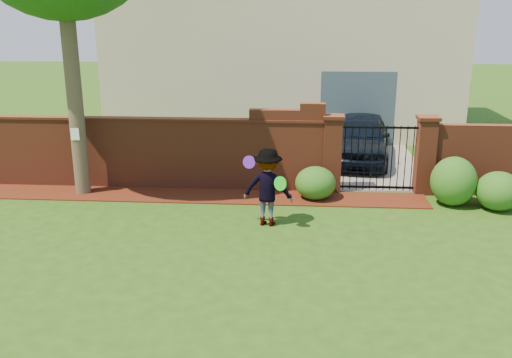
# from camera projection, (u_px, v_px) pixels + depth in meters

# --- Properties ---
(ground) EXTENTS (80.00, 80.00, 0.01)m
(ground) POSITION_uv_depth(u_px,v_px,m) (210.00, 257.00, 9.97)
(ground) COLOR #254A12
(ground) RESTS_ON ground
(mulch_bed) EXTENTS (11.10, 1.08, 0.03)m
(mulch_bed) POSITION_uv_depth(u_px,v_px,m) (191.00, 196.00, 13.21)
(mulch_bed) COLOR #3D150B
(mulch_bed) RESTS_ON ground
(brick_wall) EXTENTS (8.70, 0.31, 2.16)m
(brick_wall) POSITION_uv_depth(u_px,v_px,m) (152.00, 151.00, 13.65)
(brick_wall) COLOR maroon
(brick_wall) RESTS_ON ground
(brick_wall_return) EXTENTS (4.00, 0.25, 1.70)m
(brick_wall_return) POSITION_uv_depth(u_px,v_px,m) (511.00, 161.00, 13.10)
(brick_wall_return) COLOR maroon
(brick_wall_return) RESTS_ON ground
(pillar_left) EXTENTS (0.50, 0.50, 1.88)m
(pillar_left) POSITION_uv_depth(u_px,v_px,m) (332.00, 153.00, 13.35)
(pillar_left) COLOR maroon
(pillar_left) RESTS_ON ground
(pillar_right) EXTENTS (0.50, 0.50, 1.88)m
(pillar_right) POSITION_uv_depth(u_px,v_px,m) (425.00, 155.00, 13.20)
(pillar_right) COLOR maroon
(pillar_right) RESTS_ON ground
(iron_gate) EXTENTS (1.78, 0.03, 1.60)m
(iron_gate) POSITION_uv_depth(u_px,v_px,m) (378.00, 158.00, 13.30)
(iron_gate) COLOR black
(iron_gate) RESTS_ON ground
(driveway) EXTENTS (3.20, 8.00, 0.01)m
(driveway) POSITION_uv_depth(u_px,v_px,m) (359.00, 152.00, 17.37)
(driveway) COLOR slate
(driveway) RESTS_ON ground
(house) EXTENTS (12.40, 6.40, 6.30)m
(house) POSITION_uv_depth(u_px,v_px,m) (283.00, 42.00, 20.44)
(house) COLOR beige
(house) RESTS_ON ground
(car) EXTENTS (2.20, 4.25, 1.38)m
(car) POSITION_uv_depth(u_px,v_px,m) (360.00, 139.00, 16.00)
(car) COLOR black
(car) RESTS_ON ground
(paper_notice) EXTENTS (0.20, 0.01, 0.28)m
(paper_notice) POSITION_uv_depth(u_px,v_px,m) (75.00, 134.00, 12.84)
(paper_notice) COLOR white
(paper_notice) RESTS_ON tree
(shrub_left) EXTENTS (0.95, 0.95, 0.78)m
(shrub_left) POSITION_uv_depth(u_px,v_px,m) (315.00, 183.00, 12.93)
(shrub_left) COLOR #195419
(shrub_left) RESTS_ON ground
(shrub_middle) EXTENTS (1.02, 1.02, 1.12)m
(shrub_middle) POSITION_uv_depth(u_px,v_px,m) (454.00, 181.00, 12.48)
(shrub_middle) COLOR #195419
(shrub_middle) RESTS_ON ground
(shrub_right) EXTENTS (0.98, 0.98, 0.87)m
(shrub_right) POSITION_uv_depth(u_px,v_px,m) (499.00, 191.00, 12.21)
(shrub_right) COLOR #195419
(shrub_right) RESTS_ON ground
(man) EXTENTS (1.13, 0.78, 1.60)m
(man) POSITION_uv_depth(u_px,v_px,m) (267.00, 188.00, 11.23)
(man) COLOR gray
(man) RESTS_ON ground
(frisbee_purple) EXTENTS (0.27, 0.13, 0.26)m
(frisbee_purple) POSITION_uv_depth(u_px,v_px,m) (249.00, 162.00, 11.14)
(frisbee_purple) COLOR #5E1EC1
(frisbee_purple) RESTS_ON man
(frisbee_green) EXTENTS (0.28, 0.21, 0.29)m
(frisbee_green) POSITION_uv_depth(u_px,v_px,m) (280.00, 183.00, 10.90)
(frisbee_green) COLOR #1AC71C
(frisbee_green) RESTS_ON man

